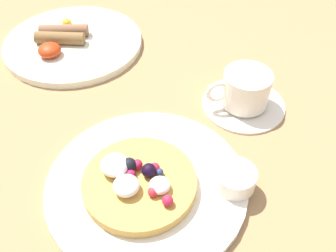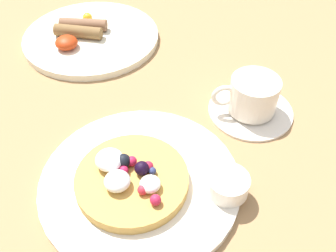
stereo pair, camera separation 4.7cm
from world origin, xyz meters
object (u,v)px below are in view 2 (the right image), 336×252
object	(u,v)px
pancake_plate	(140,182)
coffee_cup	(253,94)
breakfast_plate	(91,37)
syrup_ramekin	(228,185)
coffee_saucer	(250,110)

from	to	relation	value
pancake_plate	coffee_cup	size ratio (longest dim) A/B	2.68
pancake_plate	breakfast_plate	distance (cm)	38.22
syrup_ramekin	coffee_saucer	bearing A→B (deg)	89.84
syrup_ramekin	breakfast_plate	xyz separation A→B (cm)	(-34.78, 28.41, -1.93)
pancake_plate	coffee_saucer	xyz separation A→B (cm)	(11.76, 19.76, -0.19)
syrup_ramekin	coffee_saucer	world-z (taller)	syrup_ramekin
syrup_ramekin	coffee_cup	distance (cm)	17.67
pancake_plate	coffee_saucer	size ratio (longest dim) A/B	1.98
coffee_saucer	coffee_cup	distance (cm)	3.40
pancake_plate	coffee_saucer	bearing A→B (deg)	59.23
pancake_plate	syrup_ramekin	distance (cm)	12.07
coffee_saucer	coffee_cup	world-z (taller)	coffee_cup
coffee_cup	breakfast_plate	bearing A→B (deg)	162.73
syrup_ramekin	pancake_plate	bearing A→B (deg)	-170.01
breakfast_plate	coffee_saucer	world-z (taller)	breakfast_plate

